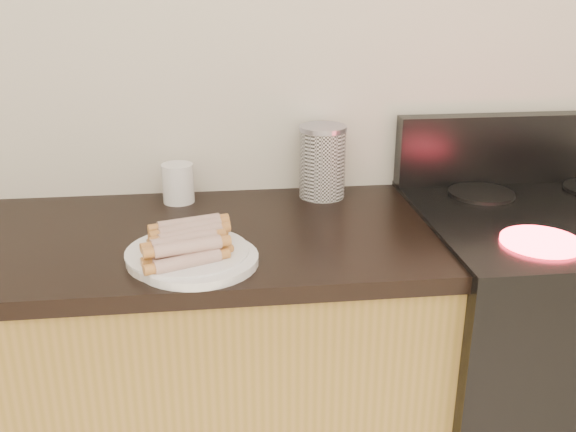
{
  "coord_description": "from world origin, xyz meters",
  "views": [
    {
      "loc": [
        -0.12,
        0.24,
        1.49
      ],
      "look_at": [
        0.04,
        1.62,
        0.96
      ],
      "focal_mm": 40.0,
      "sensor_mm": 36.0,
      "label": 1
    }
  ],
  "objects": [
    {
      "name": "main_plate",
      "position": [
        -0.19,
        1.54,
        0.91
      ],
      "size": [
        0.28,
        0.28,
        0.02
      ],
      "primitive_type": "cylinder",
      "rotation": [
        0.0,
        0.0,
        -0.07
      ],
      "color": "silver",
      "rests_on": "counter_slab"
    },
    {
      "name": "canister",
      "position": [
        0.18,
        1.92,
        1.0
      ],
      "size": [
        0.13,
        0.13,
        0.2
      ],
      "rotation": [
        0.0,
        0.0,
        -0.17
      ],
      "color": "silver",
      "rests_on": "counter_slab"
    },
    {
      "name": "burner_near_left",
      "position": [
        0.61,
        1.51,
        0.92
      ],
      "size": [
        0.18,
        0.18,
        0.01
      ],
      "primitive_type": "cylinder",
      "color": "#FF1E2D",
      "rests_on": "stove"
    },
    {
      "name": "stove",
      "position": [
        0.78,
        1.68,
        0.46
      ],
      "size": [
        0.76,
        0.65,
        0.91
      ],
      "color": "black",
      "rests_on": "floor"
    },
    {
      "name": "side_plate",
      "position": [
        -0.16,
        1.51,
        0.91
      ],
      "size": [
        0.33,
        0.33,
        0.02
      ],
      "primitive_type": "cylinder",
      "rotation": [
        0.0,
        0.0,
        -0.34
      ],
      "color": "white",
      "rests_on": "counter_slab"
    },
    {
      "name": "mug",
      "position": [
        -0.22,
        1.92,
        0.95
      ],
      "size": [
        0.09,
        0.09,
        0.11
      ],
      "primitive_type": "cylinder",
      "rotation": [
        0.0,
        0.0,
        0.08
      ],
      "color": "white",
      "rests_on": "counter_slab"
    },
    {
      "name": "stove_panel",
      "position": [
        0.78,
        1.96,
        1.01
      ],
      "size": [
        0.76,
        0.06,
        0.2
      ],
      "primitive_type": "cube",
      "color": "black",
      "rests_on": "stove"
    },
    {
      "name": "plain_sausages",
      "position": [
        -0.16,
        1.51,
        0.93
      ],
      "size": [
        0.14,
        0.04,
        0.02
      ],
      "rotation": [
        0.0,
        0.0,
        0.12
      ],
      "color": "#C86840",
      "rests_on": "side_plate"
    },
    {
      "name": "hotdog_pile",
      "position": [
        -0.19,
        1.54,
        0.94
      ],
      "size": [
        0.14,
        0.24,
        0.06
      ],
      "rotation": [
        0.0,
        0.0,
        0.32
      ],
      "color": "#A32F24",
      "rests_on": "main_plate"
    },
    {
      "name": "wall_back",
      "position": [
        0.0,
        2.0,
        1.3
      ],
      "size": [
        4.0,
        0.04,
        2.6
      ],
      "primitive_type": "cube",
      "color": "silver",
      "rests_on": "ground"
    },
    {
      "name": "burner_far_left",
      "position": [
        0.61,
        1.84,
        0.92
      ],
      "size": [
        0.18,
        0.18,
        0.01
      ],
      "primitive_type": "cylinder",
      "color": "black",
      "rests_on": "stove"
    }
  ]
}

